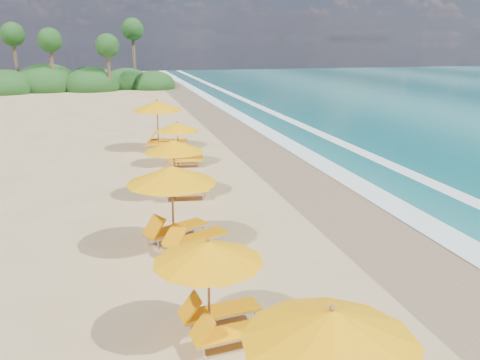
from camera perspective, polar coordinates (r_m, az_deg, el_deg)
The scene contains 9 objects.
ground at distance 16.81m, azimuth 0.00°, elevation -3.94°, with size 160.00×160.00×0.00m, color tan.
wet_sand at distance 18.17m, azimuth 12.33°, elevation -2.77°, with size 4.00×160.00×0.01m, color #8C7453.
surf_foam at distance 19.49m, azimuth 19.46°, elevation -1.98°, with size 4.00×160.00×0.01m.
station_1 at distance 9.72m, azimuth -2.67°, elevation -11.68°, with size 2.49×2.35×2.14m.
station_2 at distance 13.80m, azimuth -7.07°, elevation -2.38°, with size 3.32×3.32×2.50m.
station_3 at distance 18.43m, azimuth -7.00°, elevation 1.78°, with size 2.58×2.44×2.23m.
station_4 at distance 23.21m, azimuth -6.73°, elevation 4.48°, with size 2.44×2.32×2.07m.
station_5 at distance 26.63m, azimuth -8.97°, elevation 6.60°, with size 3.28×3.15×2.68m.
treeline at distance 61.31m, azimuth -20.31°, elevation 10.49°, with size 25.80×8.80×9.74m.
Camera 1 is at (-3.93, -15.33, 5.69)m, focal length 37.28 mm.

